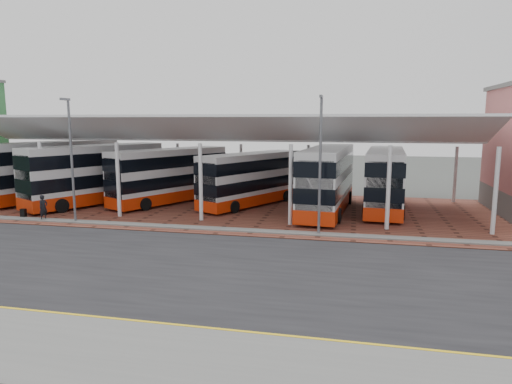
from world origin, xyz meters
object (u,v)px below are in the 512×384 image
bus_3 (251,179)px  bus_4 (327,180)px  bus_2 (170,176)px  pedestrian (43,208)px  bus_0 (55,170)px  bus_5 (385,180)px  bus_1 (95,175)px

bus_3 → bus_4: (6.02, -1.43, 0.29)m
bus_2 → pedestrian: bearing=-97.9°
bus_0 → bus_3: (17.08, 0.36, -0.37)m
bus_2 → bus_4: bearing=22.2°
bus_5 → bus_0: bearing=-174.6°
bus_1 → bus_3: bus_1 is taller
bus_0 → bus_5: bearing=19.0°
bus_2 → bus_3: (6.68, 0.26, -0.13)m
bus_5 → pedestrian: 24.17m
bus_2 → bus_3: size_ratio=1.06×
bus_1 → bus_2: 5.82m
bus_3 → pedestrian: 14.93m
bus_3 → bus_5: (10.16, 0.37, 0.20)m
bus_4 → bus_5: bearing=28.2°
bus_3 → bus_2: bearing=-150.2°
bus_4 → bus_5: bus_4 is taller
bus_1 → bus_4: same height
bus_0 → bus_3: 17.09m
bus_4 → pedestrian: bus_4 is taller
bus_4 → bus_3: bearing=171.4°
bus_0 → pedestrian: (4.72, -7.93, -1.56)m
bus_0 → bus_3: bus_0 is taller
bus_5 → pedestrian: (-22.52, -8.66, -1.39)m
bus_1 → bus_2: bearing=45.1°
bus_1 → pedestrian: bus_1 is taller
bus_3 → bus_5: bearing=29.6°
bus_0 → bus_1: bearing=-1.8°
bus_1 → bus_5: bus_1 is taller
bus_1 → bus_4: size_ratio=0.98×
bus_0 → bus_1: size_ratio=1.07×
bus_2 → pedestrian: size_ratio=6.15×
bus_2 → pedestrian: bus_2 is taller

